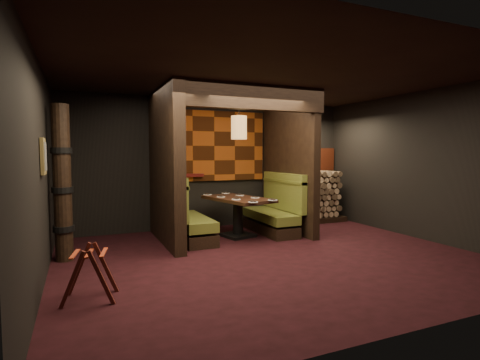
% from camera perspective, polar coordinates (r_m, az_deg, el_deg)
% --- Properties ---
extents(floor, '(6.50, 5.50, 0.02)m').
position_cam_1_polar(floor, '(6.15, 4.92, -11.66)').
color(floor, black).
rests_on(floor, ground).
extents(ceiling, '(6.50, 5.50, 0.02)m').
position_cam_1_polar(ceiling, '(6.04, 5.09, 15.56)').
color(ceiling, black).
rests_on(ceiling, ground).
extents(wall_back, '(6.50, 0.02, 2.85)m').
position_cam_1_polar(wall_back, '(8.45, -3.94, 2.51)').
color(wall_back, black).
rests_on(wall_back, ground).
extents(wall_front, '(6.50, 0.02, 2.85)m').
position_cam_1_polar(wall_front, '(3.74, 25.57, 0.10)').
color(wall_front, black).
rests_on(wall_front, ground).
extents(wall_left, '(0.02, 5.50, 2.85)m').
position_cam_1_polar(wall_left, '(5.23, -28.25, 1.04)').
color(wall_left, black).
rests_on(wall_left, ground).
extents(wall_right, '(0.02, 5.50, 2.85)m').
position_cam_1_polar(wall_right, '(8.01, 26.01, 2.02)').
color(wall_right, black).
rests_on(wall_right, ground).
extents(partition_left, '(0.20, 2.20, 2.85)m').
position_cam_1_polar(partition_left, '(7.02, -11.34, 2.11)').
color(partition_left, black).
rests_on(partition_left, floor).
extents(partition_right, '(0.15, 2.10, 2.85)m').
position_cam_1_polar(partition_right, '(8.04, 7.39, 2.41)').
color(partition_right, black).
rests_on(partition_right, floor).
extents(header_beam, '(2.85, 0.18, 0.44)m').
position_cam_1_polar(header_beam, '(6.60, 1.92, 12.56)').
color(header_beam, black).
rests_on(header_beam, partition_left).
extents(tapa_back_panel, '(2.40, 0.06, 1.55)m').
position_cam_1_polar(tapa_back_panel, '(8.40, -4.00, 5.20)').
color(tapa_back_panel, '#974212').
rests_on(tapa_back_panel, wall_back).
extents(tapa_side_panel, '(0.04, 1.85, 1.45)m').
position_cam_1_polar(tapa_side_panel, '(7.21, -10.74, 5.55)').
color(tapa_side_panel, '#974212').
rests_on(tapa_side_panel, partition_left).
extents(lacquer_shelf, '(0.60, 0.12, 0.07)m').
position_cam_1_polar(lacquer_shelf, '(8.18, -7.64, 0.71)').
color(lacquer_shelf, '#50120F').
rests_on(lacquer_shelf, wall_back).
extents(booth_bench_left, '(0.68, 1.60, 1.14)m').
position_cam_1_polar(booth_bench_left, '(7.21, -8.18, -5.99)').
color(booth_bench_left, black).
rests_on(booth_bench_left, floor).
extents(booth_bench_right, '(0.68, 1.60, 1.14)m').
position_cam_1_polar(booth_bench_right, '(7.92, 5.21, -5.06)').
color(booth_bench_right, black).
rests_on(booth_bench_right, floor).
extents(dining_table, '(1.13, 1.63, 0.78)m').
position_cam_1_polar(dining_table, '(7.43, -0.31, -4.49)').
color(dining_table, black).
rests_on(dining_table, floor).
extents(place_settings, '(0.99, 1.77, 0.03)m').
position_cam_1_polar(place_settings, '(7.40, -0.31, -2.60)').
color(place_settings, white).
rests_on(place_settings, dining_table).
extents(pendant_lamp, '(0.31, 0.31, 0.92)m').
position_cam_1_polar(pendant_lamp, '(7.32, -0.16, 7.99)').
color(pendant_lamp, '#A8773E').
rests_on(pendant_lamp, ceiling).
extents(framed_picture, '(0.05, 0.36, 0.46)m').
position_cam_1_polar(framed_picture, '(5.32, -27.76, 3.21)').
color(framed_picture, olive).
rests_on(framed_picture, wall_left).
extents(luggage_rack, '(0.67, 0.53, 0.66)m').
position_cam_1_polar(luggage_rack, '(4.67, -21.92, -12.77)').
color(luggage_rack, '#451711').
rests_on(luggage_rack, floor).
extents(totem_column, '(0.31, 0.31, 2.40)m').
position_cam_1_polar(totem_column, '(6.33, -25.45, -0.58)').
color(totem_column, black).
rests_on(totem_column, floor).
extents(firewood_stack, '(1.73, 0.70, 1.22)m').
position_cam_1_polar(firewood_stack, '(9.18, 10.55, -2.51)').
color(firewood_stack, black).
rests_on(firewood_stack, floor).
extents(mosaic_header, '(1.83, 0.10, 0.56)m').
position_cam_1_polar(mosaic_header, '(9.39, 9.50, 3.11)').
color(mosaic_header, maroon).
rests_on(mosaic_header, wall_back).
extents(bay_front_post, '(0.08, 0.08, 2.85)m').
position_cam_1_polar(bay_front_post, '(8.31, 7.01, 2.47)').
color(bay_front_post, black).
rests_on(bay_front_post, floor).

